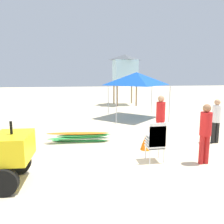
{
  "coord_description": "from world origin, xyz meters",
  "views": [
    {
      "loc": [
        -1.07,
        -5.72,
        2.56
      ],
      "look_at": [
        0.21,
        2.15,
        1.21
      ],
      "focal_mm": 36.48,
      "sensor_mm": 36.0,
      "label": 1
    }
  ],
  "objects_px": {
    "stacked_plastic_chairs": "(156,139)",
    "popup_canopy": "(137,79)",
    "cooler_box": "(158,132)",
    "surfboard_pile": "(81,137)",
    "lifeguard_far_right": "(205,130)",
    "lifeguard_near_right": "(216,118)",
    "traffic_cone_far": "(145,143)",
    "lifeguard_near_center": "(160,116)",
    "lifeguard_tower": "(125,68)"
  },
  "relations": [
    {
      "from": "traffic_cone_far",
      "to": "cooler_box",
      "type": "distance_m",
      "value": 1.86
    },
    {
      "from": "lifeguard_far_right",
      "to": "popup_canopy",
      "type": "height_order",
      "value": "popup_canopy"
    },
    {
      "from": "lifeguard_tower",
      "to": "surfboard_pile",
      "type": "bearing_deg",
      "value": -111.27
    },
    {
      "from": "stacked_plastic_chairs",
      "to": "lifeguard_far_right",
      "type": "bearing_deg",
      "value": -13.07
    },
    {
      "from": "surfboard_pile",
      "to": "cooler_box",
      "type": "relative_size",
      "value": 5.11
    },
    {
      "from": "stacked_plastic_chairs",
      "to": "lifeguard_near_center",
      "type": "distance_m",
      "value": 1.82
    },
    {
      "from": "cooler_box",
      "to": "lifeguard_near_right",
      "type": "bearing_deg",
      "value": -34.69
    },
    {
      "from": "stacked_plastic_chairs",
      "to": "popup_canopy",
      "type": "height_order",
      "value": "popup_canopy"
    },
    {
      "from": "surfboard_pile",
      "to": "traffic_cone_far",
      "type": "bearing_deg",
      "value": -29.92
    },
    {
      "from": "stacked_plastic_chairs",
      "to": "popup_canopy",
      "type": "distance_m",
      "value": 7.03
    },
    {
      "from": "stacked_plastic_chairs",
      "to": "surfboard_pile",
      "type": "relative_size",
      "value": 0.48
    },
    {
      "from": "stacked_plastic_chairs",
      "to": "surfboard_pile",
      "type": "xyz_separation_m",
      "value": [
        -2.1,
        2.36,
        -0.5
      ]
    },
    {
      "from": "lifeguard_near_right",
      "to": "traffic_cone_far",
      "type": "height_order",
      "value": "lifeguard_near_right"
    },
    {
      "from": "surfboard_pile",
      "to": "cooler_box",
      "type": "height_order",
      "value": "surfboard_pile"
    },
    {
      "from": "lifeguard_tower",
      "to": "traffic_cone_far",
      "type": "xyz_separation_m",
      "value": [
        -1.75,
        -11.26,
        -2.74
      ]
    },
    {
      "from": "lifeguard_near_right",
      "to": "lifeguard_tower",
      "type": "xyz_separation_m",
      "value": [
        -1.04,
        10.93,
        2.04
      ]
    },
    {
      "from": "lifeguard_far_right",
      "to": "cooler_box",
      "type": "relative_size",
      "value": 3.57
    },
    {
      "from": "lifeguard_tower",
      "to": "traffic_cone_far",
      "type": "bearing_deg",
      "value": -98.86
    },
    {
      "from": "lifeguard_near_center",
      "to": "lifeguard_tower",
      "type": "distance_m",
      "value": 10.99
    },
    {
      "from": "surfboard_pile",
      "to": "lifeguard_near_center",
      "type": "height_order",
      "value": "lifeguard_near_center"
    },
    {
      "from": "lifeguard_far_right",
      "to": "popup_canopy",
      "type": "xyz_separation_m",
      "value": [
        -0.1,
        7.05,
        1.28
      ]
    },
    {
      "from": "stacked_plastic_chairs",
      "to": "lifeguard_far_right",
      "type": "xyz_separation_m",
      "value": [
        1.33,
        -0.31,
        0.3
      ]
    },
    {
      "from": "stacked_plastic_chairs",
      "to": "traffic_cone_far",
      "type": "distance_m",
      "value": 1.21
    },
    {
      "from": "lifeguard_near_center",
      "to": "surfboard_pile",
      "type": "bearing_deg",
      "value": 165.41
    },
    {
      "from": "popup_canopy",
      "to": "lifeguard_tower",
      "type": "height_order",
      "value": "lifeguard_tower"
    },
    {
      "from": "surfboard_pile",
      "to": "lifeguard_far_right",
      "type": "bearing_deg",
      "value": -37.9
    },
    {
      "from": "lifeguard_far_right",
      "to": "traffic_cone_far",
      "type": "relative_size",
      "value": 3.46
    },
    {
      "from": "stacked_plastic_chairs",
      "to": "traffic_cone_far",
      "type": "height_order",
      "value": "stacked_plastic_chairs"
    },
    {
      "from": "lifeguard_near_right",
      "to": "lifeguard_tower",
      "type": "distance_m",
      "value": 11.17
    },
    {
      "from": "lifeguard_near_center",
      "to": "stacked_plastic_chairs",
      "type": "bearing_deg",
      "value": -114.78
    },
    {
      "from": "stacked_plastic_chairs",
      "to": "cooler_box",
      "type": "bearing_deg",
      "value": 68.03
    },
    {
      "from": "popup_canopy",
      "to": "lifeguard_far_right",
      "type": "bearing_deg",
      "value": -89.22
    },
    {
      "from": "lifeguard_near_right",
      "to": "traffic_cone_far",
      "type": "relative_size",
      "value": 3.29
    },
    {
      "from": "lifeguard_near_right",
      "to": "cooler_box",
      "type": "distance_m",
      "value": 2.27
    },
    {
      "from": "surfboard_pile",
      "to": "lifeguard_tower",
      "type": "distance_m",
      "value": 11.11
    },
    {
      "from": "surfboard_pile",
      "to": "popup_canopy",
      "type": "relative_size",
      "value": 0.85
    },
    {
      "from": "lifeguard_far_right",
      "to": "popup_canopy",
      "type": "bearing_deg",
      "value": 90.78
    },
    {
      "from": "lifeguard_near_right",
      "to": "cooler_box",
      "type": "relative_size",
      "value": 3.39
    },
    {
      "from": "cooler_box",
      "to": "surfboard_pile",
      "type": "bearing_deg",
      "value": -174.36
    },
    {
      "from": "lifeguard_near_center",
      "to": "lifeguard_tower",
      "type": "height_order",
      "value": "lifeguard_tower"
    },
    {
      "from": "stacked_plastic_chairs",
      "to": "lifeguard_tower",
      "type": "height_order",
      "value": "lifeguard_tower"
    },
    {
      "from": "lifeguard_near_center",
      "to": "lifeguard_far_right",
      "type": "bearing_deg",
      "value": -73.16
    },
    {
      "from": "stacked_plastic_chairs",
      "to": "lifeguard_far_right",
      "type": "relative_size",
      "value": 0.69
    },
    {
      "from": "popup_canopy",
      "to": "traffic_cone_far",
      "type": "relative_size",
      "value": 5.85
    },
    {
      "from": "surfboard_pile",
      "to": "popup_canopy",
      "type": "bearing_deg",
      "value": 52.63
    },
    {
      "from": "popup_canopy",
      "to": "cooler_box",
      "type": "bearing_deg",
      "value": -92.21
    },
    {
      "from": "lifeguard_near_center",
      "to": "lifeguard_far_right",
      "type": "distance_m",
      "value": 2.02
    },
    {
      "from": "lifeguard_near_center",
      "to": "lifeguard_far_right",
      "type": "relative_size",
      "value": 1.04
    },
    {
      "from": "surfboard_pile",
      "to": "lifeguard_near_right",
      "type": "relative_size",
      "value": 1.51
    },
    {
      "from": "stacked_plastic_chairs",
      "to": "surfboard_pile",
      "type": "height_order",
      "value": "stacked_plastic_chairs"
    }
  ]
}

